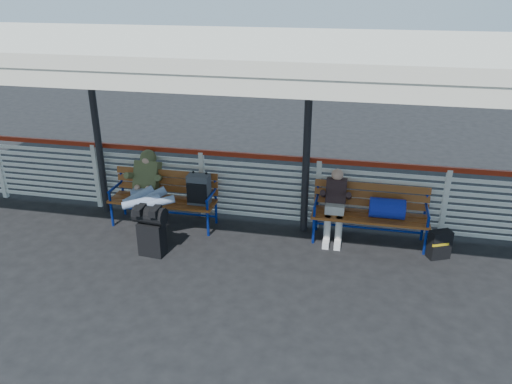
% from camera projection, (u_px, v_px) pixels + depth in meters
% --- Properties ---
extents(ground, '(60.00, 60.00, 0.00)m').
position_uv_depth(ground, '(164.00, 272.00, 7.18)').
color(ground, black).
rests_on(ground, ground).
extents(fence, '(12.08, 0.08, 1.24)m').
position_uv_depth(fence, '(202.00, 182.00, 8.63)').
color(fence, silver).
rests_on(fence, ground).
extents(canopy, '(12.60, 3.60, 3.16)m').
position_uv_depth(canopy, '(172.00, 47.00, 6.76)').
color(canopy, silver).
rests_on(canopy, ground).
extents(luggage_stack, '(0.50, 0.31, 0.80)m').
position_uv_depth(luggage_stack, '(151.00, 229.00, 7.49)').
color(luggage_stack, black).
rests_on(luggage_stack, ground).
extents(bench_left, '(1.80, 0.56, 0.97)m').
position_uv_depth(bench_left, '(177.00, 192.00, 8.33)').
color(bench_left, brown).
rests_on(bench_left, ground).
extents(bench_right, '(1.80, 0.56, 0.92)m').
position_uv_depth(bench_right, '(378.00, 208.00, 7.80)').
color(bench_right, brown).
rests_on(bench_right, ground).
extents(traveler_man, '(0.94, 1.64, 0.77)m').
position_uv_depth(traveler_man, '(147.00, 193.00, 8.07)').
color(traveler_man, '#8CA0BD').
rests_on(traveler_man, ground).
extents(companion_person, '(0.32, 0.66, 1.15)m').
position_uv_depth(companion_person, '(335.00, 205.00, 7.91)').
color(companion_person, beige).
rests_on(companion_person, ground).
extents(suitcase_side, '(0.36, 0.31, 0.44)m').
position_uv_depth(suitcase_side, '(440.00, 244.00, 7.48)').
color(suitcase_side, black).
rests_on(suitcase_side, ground).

